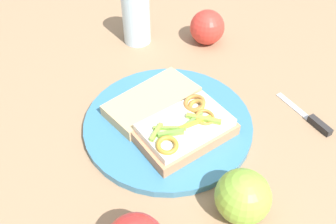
{
  "coord_description": "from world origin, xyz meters",
  "views": [
    {
      "loc": [
        -0.26,
        -0.34,
        0.45
      ],
      "look_at": [
        0.0,
        0.0,
        0.03
      ],
      "focal_mm": 38.14,
      "sensor_mm": 36.0,
      "label": 1
    }
  ],
  "objects_px": {
    "bread_slice_side": "(153,101)",
    "knife": "(311,119)",
    "apple_2": "(207,27)",
    "sandwich": "(185,129)",
    "plate": "(168,123)",
    "apple_0": "(243,196)",
    "drinking_glass": "(136,17)"
  },
  "relations": [
    {
      "from": "sandwich",
      "to": "apple_0",
      "type": "distance_m",
      "value": 0.15
    },
    {
      "from": "plate",
      "to": "bread_slice_side",
      "type": "height_order",
      "value": "bread_slice_side"
    },
    {
      "from": "plate",
      "to": "sandwich",
      "type": "xyz_separation_m",
      "value": [
        -0.0,
        -0.05,
        0.02
      ]
    },
    {
      "from": "apple_2",
      "to": "drinking_glass",
      "type": "bearing_deg",
      "value": 140.69
    },
    {
      "from": "sandwich",
      "to": "drinking_glass",
      "type": "relative_size",
      "value": 1.32
    },
    {
      "from": "bread_slice_side",
      "to": "apple_2",
      "type": "xyz_separation_m",
      "value": [
        0.22,
        0.11,
        0.01
      ]
    },
    {
      "from": "knife",
      "to": "plate",
      "type": "bearing_deg",
      "value": 62.6
    },
    {
      "from": "plate",
      "to": "drinking_glass",
      "type": "xyz_separation_m",
      "value": [
        0.11,
        0.26,
        0.05
      ]
    },
    {
      "from": "sandwich",
      "to": "apple_2",
      "type": "relative_size",
      "value": 2.04
    },
    {
      "from": "plate",
      "to": "knife",
      "type": "distance_m",
      "value": 0.25
    },
    {
      "from": "bread_slice_side",
      "to": "knife",
      "type": "bearing_deg",
      "value": 133.13
    },
    {
      "from": "apple_0",
      "to": "apple_2",
      "type": "height_order",
      "value": "same"
    },
    {
      "from": "apple_2",
      "to": "knife",
      "type": "distance_m",
      "value": 0.3
    },
    {
      "from": "bread_slice_side",
      "to": "apple_0",
      "type": "relative_size",
      "value": 2.16
    },
    {
      "from": "plate",
      "to": "apple_2",
      "type": "xyz_separation_m",
      "value": [
        0.23,
        0.16,
        0.03
      ]
    },
    {
      "from": "drinking_glass",
      "to": "apple_2",
      "type": "bearing_deg",
      "value": -39.31
    },
    {
      "from": "plate",
      "to": "sandwich",
      "type": "bearing_deg",
      "value": -90.83
    },
    {
      "from": "apple_0",
      "to": "drinking_glass",
      "type": "xyz_separation_m",
      "value": [
        0.12,
        0.45,
        0.02
      ]
    },
    {
      "from": "sandwich",
      "to": "knife",
      "type": "bearing_deg",
      "value": 157.21
    },
    {
      "from": "drinking_glass",
      "to": "sandwich",
      "type": "bearing_deg",
      "value": -109.32
    },
    {
      "from": "plate",
      "to": "apple_2",
      "type": "distance_m",
      "value": 0.28
    },
    {
      "from": "sandwich",
      "to": "bread_slice_side",
      "type": "bearing_deg",
      "value": -89.72
    },
    {
      "from": "apple_2",
      "to": "drinking_glass",
      "type": "xyz_separation_m",
      "value": [
        -0.12,
        0.1,
        0.02
      ]
    },
    {
      "from": "plate",
      "to": "drinking_glass",
      "type": "distance_m",
      "value": 0.28
    },
    {
      "from": "bread_slice_side",
      "to": "apple_2",
      "type": "bearing_deg",
      "value": -158.69
    },
    {
      "from": "bread_slice_side",
      "to": "knife",
      "type": "relative_size",
      "value": 1.32
    },
    {
      "from": "sandwich",
      "to": "apple_0",
      "type": "height_order",
      "value": "apple_0"
    },
    {
      "from": "apple_2",
      "to": "knife",
      "type": "xyz_separation_m",
      "value": [
        -0.02,
        -0.3,
        -0.03
      ]
    },
    {
      "from": "bread_slice_side",
      "to": "knife",
      "type": "distance_m",
      "value": 0.28
    },
    {
      "from": "plate",
      "to": "knife",
      "type": "height_order",
      "value": "plate"
    },
    {
      "from": "apple_0",
      "to": "drinking_glass",
      "type": "distance_m",
      "value": 0.47
    },
    {
      "from": "sandwich",
      "to": "knife",
      "type": "xyz_separation_m",
      "value": [
        0.21,
        -0.09,
        -0.03
      ]
    }
  ]
}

